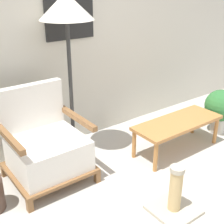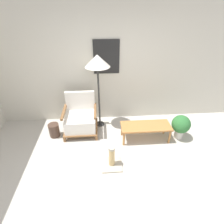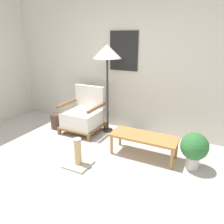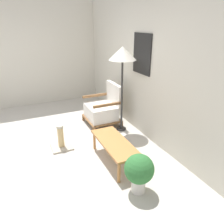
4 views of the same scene
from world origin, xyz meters
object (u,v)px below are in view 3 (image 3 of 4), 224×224
Objects in this scene: armchair at (83,115)px; vase at (56,121)px; potted_plant at (194,148)px; scratching_post at (78,157)px; floor_lamp at (107,54)px; coffee_table at (144,138)px.

vase is (-0.59, -0.13, -0.18)m from armchair.
scratching_post is (-1.52, -0.67, -0.20)m from potted_plant.
floor_lamp is 3.03× the size of potted_plant.
scratching_post is at bearing -156.06° from potted_plant.
vase is 2.74m from potted_plant.
vase is (-1.97, 0.25, -0.16)m from coffee_table.
scratching_post is at bearing -59.88° from armchair.
vase is 0.70× the size of scratching_post.
floor_lamp is at bearing 19.64° from vase.
potted_plant is (2.14, -0.39, -0.00)m from armchair.
floor_lamp is 3.85× the size of scratching_post.
floor_lamp is 1.90m from scratching_post.
armchair is 0.63m from vase.
scratching_post reaches higher than vase.
armchair is 0.52× the size of floor_lamp.
armchair is 1.27m from floor_lamp.
armchair is 1.59× the size of potted_plant.
potted_plant is at bearing -0.93° from coffee_table.
coffee_table is 2.00m from vase.
floor_lamp is 1.61× the size of coffee_table.
floor_lamp is 2.17m from potted_plant.
coffee_table is 2.39× the size of scratching_post.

